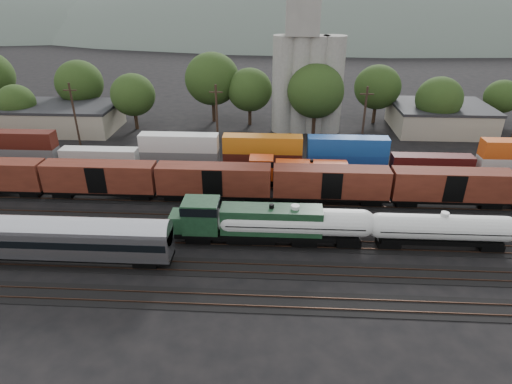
# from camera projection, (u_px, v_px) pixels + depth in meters

# --- Properties ---
(ground) EXTENTS (600.00, 600.00, 0.00)m
(ground) POSITION_uv_depth(u_px,v_px,m) (291.00, 222.00, 53.10)
(ground) COLOR black
(tracks) EXTENTS (180.00, 33.20, 0.20)m
(tracks) POSITION_uv_depth(u_px,v_px,m) (291.00, 221.00, 53.08)
(tracks) COLOR black
(tracks) RESTS_ON ground
(green_locomotive) EXTENTS (18.63, 3.29, 4.93)m
(green_locomotive) POSITION_uv_depth(u_px,v_px,m) (242.00, 221.00, 47.66)
(green_locomotive) COLOR black
(green_locomotive) RESTS_ON ground
(tank_car_a) EXTENTS (17.79, 3.19, 4.66)m
(tank_car_a) POSITION_uv_depth(u_px,v_px,m) (295.00, 223.00, 47.38)
(tank_car_a) COLOR silver
(tank_car_a) RESTS_ON ground
(tank_car_b) EXTENTS (16.34, 2.93, 4.28)m
(tank_car_b) POSITION_uv_depth(u_px,v_px,m) (442.00, 229.00, 46.69)
(tank_car_b) COLOR silver
(tank_car_b) RESTS_ON ground
(passenger_coach) EXTENTS (23.06, 2.84, 5.24)m
(passenger_coach) POSITION_uv_depth(u_px,v_px,m) (60.00, 237.00, 43.90)
(passenger_coach) COLOR silver
(passenger_coach) RESTS_ON ground
(orange_locomotive) EXTENTS (16.85, 2.81, 4.21)m
(orange_locomotive) POSITION_uv_depth(u_px,v_px,m) (291.00, 172.00, 60.96)
(orange_locomotive) COLOR black
(orange_locomotive) RESTS_ON ground
(boxcar_string) EXTENTS (153.60, 2.90, 4.20)m
(boxcar_string) POSITION_uv_depth(u_px,v_px,m) (272.00, 181.00, 56.30)
(boxcar_string) COLOR black
(boxcar_string) RESTS_ON ground
(container_wall) EXTENTS (184.25, 2.60, 5.80)m
(container_wall) POSITION_uv_depth(u_px,v_px,m) (355.00, 157.00, 64.75)
(container_wall) COLOR black
(container_wall) RESTS_ON ground
(grain_silo) EXTENTS (13.40, 5.00, 29.00)m
(grain_silo) POSITION_uv_depth(u_px,v_px,m) (307.00, 73.00, 80.12)
(grain_silo) COLOR gray
(grain_silo) RESTS_ON ground
(industrial_sheds) EXTENTS (119.38, 17.26, 5.10)m
(industrial_sheds) POSITION_uv_depth(u_px,v_px,m) (322.00, 120.00, 83.16)
(industrial_sheds) COLOR #9E937F
(industrial_sheds) RESTS_ON ground
(tree_band) EXTENTS (162.18, 21.21, 14.53)m
(tree_band) POSITION_uv_depth(u_px,v_px,m) (284.00, 89.00, 84.06)
(tree_band) COLOR black
(tree_band) RESTS_ON ground
(utility_poles) EXTENTS (122.20, 0.36, 12.00)m
(utility_poles) POSITION_uv_depth(u_px,v_px,m) (290.00, 121.00, 70.01)
(utility_poles) COLOR black
(utility_poles) RESTS_ON ground
(distant_hills) EXTENTS (860.00, 286.00, 130.00)m
(distant_hills) POSITION_uv_depth(u_px,v_px,m) (318.00, 57.00, 293.58)
(distant_hills) COLOR #59665B
(distant_hills) RESTS_ON ground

